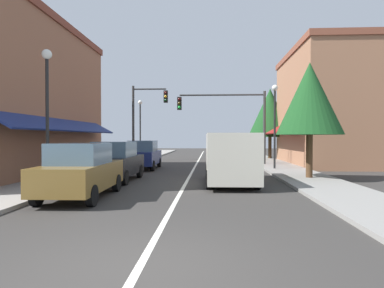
{
  "coord_description": "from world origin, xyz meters",
  "views": [
    {
      "loc": [
        1.07,
        -4.92,
        1.94
      ],
      "look_at": [
        -0.05,
        15.08,
        1.57
      ],
      "focal_mm": 31.7,
      "sensor_mm": 36.0,
      "label": 1
    }
  ],
  "objects_px": {
    "van_in_lane": "(230,157)",
    "tree_right_far": "(270,113)",
    "street_lamp_left_near": "(47,97)",
    "parked_car_third_left": "(143,155)",
    "traffic_signal_left_corner": "(144,113)",
    "parked_car_nearest_left": "(81,171)",
    "street_lamp_left_far": "(140,120)",
    "parked_car_second_left": "(115,161)",
    "tree_right_near": "(310,99)",
    "street_lamp_right_mid": "(275,113)",
    "traffic_signal_mast_arm": "(232,114)"
  },
  "relations": [
    {
      "from": "van_in_lane",
      "to": "street_lamp_left_far",
      "type": "height_order",
      "value": "street_lamp_left_far"
    },
    {
      "from": "parked_car_nearest_left",
      "to": "tree_right_far",
      "type": "xyz_separation_m",
      "value": [
        9.44,
        20.0,
        3.29
      ]
    },
    {
      "from": "van_in_lane",
      "to": "traffic_signal_left_corner",
      "type": "xyz_separation_m",
      "value": [
        -5.82,
        10.94,
        2.68
      ]
    },
    {
      "from": "parked_car_second_left",
      "to": "street_lamp_left_far",
      "type": "xyz_separation_m",
      "value": [
        -1.75,
        13.66,
        2.55
      ]
    },
    {
      "from": "parked_car_third_left",
      "to": "traffic_signal_left_corner",
      "type": "height_order",
      "value": "traffic_signal_left_corner"
    },
    {
      "from": "street_lamp_right_mid",
      "to": "street_lamp_left_far",
      "type": "bearing_deg",
      "value": 140.07
    },
    {
      "from": "traffic_signal_mast_arm",
      "to": "street_lamp_left_near",
      "type": "height_order",
      "value": "traffic_signal_mast_arm"
    },
    {
      "from": "traffic_signal_mast_arm",
      "to": "tree_right_far",
      "type": "relative_size",
      "value": 0.97
    },
    {
      "from": "van_in_lane",
      "to": "traffic_signal_mast_arm",
      "type": "relative_size",
      "value": 0.85
    },
    {
      "from": "parked_car_nearest_left",
      "to": "parked_car_second_left",
      "type": "xyz_separation_m",
      "value": [
        -0.11,
        4.31,
        0.0
      ]
    },
    {
      "from": "parked_car_second_left",
      "to": "traffic_signal_left_corner",
      "type": "relative_size",
      "value": 0.7
    },
    {
      "from": "parked_car_nearest_left",
      "to": "traffic_signal_mast_arm",
      "type": "distance_m",
      "value": 14.59
    },
    {
      "from": "tree_right_far",
      "to": "traffic_signal_mast_arm",
      "type": "bearing_deg",
      "value": -119.28
    },
    {
      "from": "traffic_signal_mast_arm",
      "to": "parked_car_nearest_left",
      "type": "bearing_deg",
      "value": -113.08
    },
    {
      "from": "van_in_lane",
      "to": "traffic_signal_left_corner",
      "type": "distance_m",
      "value": 12.68
    },
    {
      "from": "street_lamp_left_far",
      "to": "tree_right_far",
      "type": "bearing_deg",
      "value": 10.16
    },
    {
      "from": "traffic_signal_mast_arm",
      "to": "tree_right_far",
      "type": "xyz_separation_m",
      "value": [
        3.82,
        6.82,
        0.53
      ]
    },
    {
      "from": "street_lamp_left_near",
      "to": "street_lamp_right_mid",
      "type": "xyz_separation_m",
      "value": [
        9.74,
        8.37,
        -0.04
      ]
    },
    {
      "from": "parked_car_third_left",
      "to": "van_in_lane",
      "type": "height_order",
      "value": "van_in_lane"
    },
    {
      "from": "parked_car_second_left",
      "to": "tree_right_near",
      "type": "height_order",
      "value": "tree_right_near"
    },
    {
      "from": "van_in_lane",
      "to": "parked_car_second_left",
      "type": "bearing_deg",
      "value": 171.81
    },
    {
      "from": "van_in_lane",
      "to": "street_lamp_right_mid",
      "type": "bearing_deg",
      "value": 62.46
    },
    {
      "from": "van_in_lane",
      "to": "traffic_signal_mast_arm",
      "type": "bearing_deg",
      "value": 84.8
    },
    {
      "from": "street_lamp_left_near",
      "to": "tree_right_near",
      "type": "distance_m",
      "value": 11.14
    },
    {
      "from": "traffic_signal_left_corner",
      "to": "tree_right_far",
      "type": "xyz_separation_m",
      "value": [
        10.3,
        5.36,
        0.34
      ]
    },
    {
      "from": "parked_car_nearest_left",
      "to": "tree_right_far",
      "type": "distance_m",
      "value": 22.36
    },
    {
      "from": "traffic_signal_mast_arm",
      "to": "street_lamp_left_near",
      "type": "distance_m",
      "value": 13.93
    },
    {
      "from": "traffic_signal_mast_arm",
      "to": "tree_right_far",
      "type": "height_order",
      "value": "tree_right_far"
    },
    {
      "from": "parked_car_nearest_left",
      "to": "street_lamp_left_far",
      "type": "relative_size",
      "value": 0.8
    },
    {
      "from": "traffic_signal_mast_arm",
      "to": "street_lamp_left_far",
      "type": "relative_size",
      "value": 1.2
    },
    {
      "from": "traffic_signal_mast_arm",
      "to": "street_lamp_left_near",
      "type": "xyz_separation_m",
      "value": [
        -7.4,
        -11.79,
        -0.2
      ]
    },
    {
      "from": "street_lamp_left_near",
      "to": "street_lamp_right_mid",
      "type": "bearing_deg",
      "value": 40.67
    },
    {
      "from": "parked_car_nearest_left",
      "to": "street_lamp_right_mid",
      "type": "distance_m",
      "value": 12.84
    },
    {
      "from": "parked_car_nearest_left",
      "to": "tree_right_far",
      "type": "height_order",
      "value": "tree_right_far"
    },
    {
      "from": "parked_car_second_left",
      "to": "street_lamp_right_mid",
      "type": "xyz_separation_m",
      "value": [
        8.07,
        5.44,
        2.52
      ]
    },
    {
      "from": "parked_car_nearest_left",
      "to": "traffic_signal_left_corner",
      "type": "relative_size",
      "value": 0.71
    },
    {
      "from": "tree_right_near",
      "to": "tree_right_far",
      "type": "xyz_separation_m",
      "value": [
        0.76,
        14.81,
        0.45
      ]
    },
    {
      "from": "street_lamp_right_mid",
      "to": "tree_right_near",
      "type": "height_order",
      "value": "tree_right_near"
    },
    {
      "from": "tree_right_far",
      "to": "tree_right_near",
      "type": "bearing_deg",
      "value": -92.92
    },
    {
      "from": "parked_car_second_left",
      "to": "street_lamp_left_near",
      "type": "distance_m",
      "value": 4.23
    },
    {
      "from": "van_in_lane",
      "to": "street_lamp_left_near",
      "type": "height_order",
      "value": "street_lamp_left_near"
    },
    {
      "from": "van_in_lane",
      "to": "tree_right_far",
      "type": "distance_m",
      "value": 17.18
    },
    {
      "from": "traffic_signal_mast_arm",
      "to": "van_in_lane",
      "type": "bearing_deg",
      "value": -93.92
    },
    {
      "from": "van_in_lane",
      "to": "street_lamp_left_near",
      "type": "bearing_deg",
      "value": -162.39
    },
    {
      "from": "parked_car_third_left",
      "to": "van_in_lane",
      "type": "xyz_separation_m",
      "value": [
        5.0,
        -6.49,
        0.27
      ]
    },
    {
      "from": "tree_right_near",
      "to": "parked_car_second_left",
      "type": "bearing_deg",
      "value": -174.3
    },
    {
      "from": "traffic_signal_mast_arm",
      "to": "street_lamp_right_mid",
      "type": "relative_size",
      "value": 1.21
    },
    {
      "from": "parked_car_second_left",
      "to": "van_in_lane",
      "type": "bearing_deg",
      "value": -6.14
    },
    {
      "from": "parked_car_nearest_left",
      "to": "parked_car_third_left",
      "type": "bearing_deg",
      "value": 88.92
    },
    {
      "from": "parked_car_nearest_left",
      "to": "street_lamp_left_far",
      "type": "distance_m",
      "value": 18.25
    }
  ]
}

